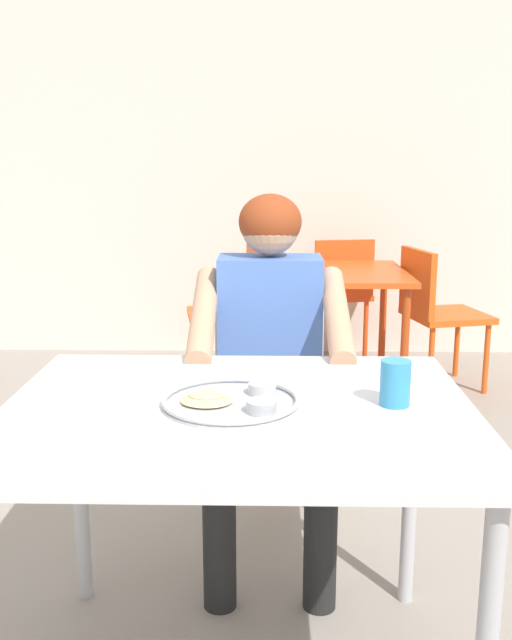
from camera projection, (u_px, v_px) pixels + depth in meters
back_wall at (264, 103)px, 4.74m from camera, size 12.00×0.12×3.40m
table_foreground at (238, 436)px, 1.68m from camera, size 1.11×0.88×0.76m
thali_tray at (233, 400)px, 1.67m from camera, size 0.33×0.33×0.03m
drinking_cup at (395, 381)px, 1.66m from camera, size 0.07×0.07×0.11m
chair_foreground at (269, 392)px, 2.56m from camera, size 0.42×0.39×0.87m
diner_foreground at (270, 349)px, 2.30m from camera, size 0.49×0.55×1.22m
table_background_red at (338, 286)px, 4.10m from camera, size 0.77×0.87×0.71m
chair_red_left at (235, 306)px, 4.12m from camera, size 0.45×0.44×0.84m
chair_red_right at (435, 307)px, 4.14m from camera, size 0.51×0.52×0.83m
chair_red_far at (339, 289)px, 4.76m from camera, size 0.47×0.49×0.82m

